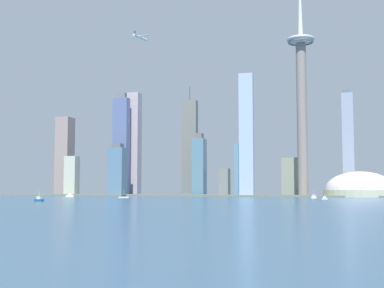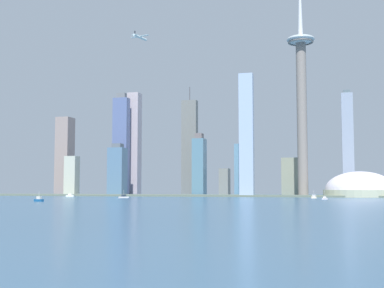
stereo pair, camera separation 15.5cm
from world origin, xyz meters
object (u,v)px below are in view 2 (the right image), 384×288
(skyscraper_3, at_px, (199,166))
(boat_4, at_px, (325,198))
(skyscraper_4, at_px, (190,148))
(skyscraper_11, at_px, (121,145))
(observation_tower, at_px, (301,84))
(skyscraper_5, at_px, (225,182))
(skyscraper_6, at_px, (72,176))
(airplane, at_px, (140,37))
(boat_0, at_px, (314,197))
(boat_7, at_px, (39,200))
(skyscraper_12, at_px, (65,156))
(skyscraper_2, at_px, (134,144))
(skyscraper_0, at_px, (290,177))
(skyscraper_8, at_px, (247,135))
(stadium_dome, at_px, (360,190))
(boat_3, at_px, (124,197))
(boat_1, at_px, (70,196))
(skyscraper_1, at_px, (239,170))
(skyscraper_7, at_px, (348,144))
(skyscraper_9, at_px, (117,171))

(skyscraper_3, height_order, boat_4, skyscraper_3)
(skyscraper_4, relative_size, skyscraper_11, 1.06)
(observation_tower, bearing_deg, skyscraper_5, 149.27)
(skyscraper_6, distance_m, boat_4, 446.09)
(skyscraper_4, distance_m, airplane, 201.28)
(boat_0, bearing_deg, boat_7, 128.50)
(skyscraper_4, distance_m, skyscraper_12, 222.27)
(skyscraper_2, distance_m, skyscraper_6, 122.00)
(skyscraper_0, height_order, skyscraper_8, skyscraper_8)
(skyscraper_2, relative_size, skyscraper_4, 0.97)
(skyscraper_4, relative_size, skyscraper_8, 1.03)
(observation_tower, height_order, skyscraper_6, observation_tower)
(stadium_dome, bearing_deg, boat_3, -153.61)
(boat_1, bearing_deg, skyscraper_0, -165.77)
(skyscraper_1, relative_size, boat_7, 7.68)
(skyscraper_2, distance_m, boat_3, 255.81)
(stadium_dome, relative_size, airplane, 2.97)
(skyscraper_8, distance_m, skyscraper_12, 343.93)
(stadium_dome, xyz_separation_m, boat_1, (-403.10, -89.15, -7.64))
(observation_tower, bearing_deg, skyscraper_12, 173.32)
(skyscraper_4, xyz_separation_m, skyscraper_7, (257.99, -14.55, -0.19))
(skyscraper_3, relative_size, boat_1, 8.36)
(observation_tower, distance_m, skyscraper_6, 399.33)
(skyscraper_1, xyz_separation_m, skyscraper_3, (-60.90, -19.09, 5.70))
(skyscraper_0, xyz_separation_m, skyscraper_4, (-169.61, 18.71, 50.95))
(skyscraper_2, distance_m, boat_0, 369.95)
(skyscraper_9, xyz_separation_m, boat_1, (-29.70, -101.13, -38.28))
(skyscraper_0, bearing_deg, skyscraper_7, 2.69)
(skyscraper_8, bearing_deg, skyscraper_9, 170.57)
(observation_tower, bearing_deg, skyscraper_2, 165.33)
(skyscraper_2, xyz_separation_m, skyscraper_11, (-12.38, -29.80, -4.98))
(skyscraper_12, xyz_separation_m, airplane, (164.20, -64.02, 182.62))
(observation_tower, distance_m, skyscraper_5, 210.14)
(skyscraper_7, distance_m, skyscraper_12, 478.43)
(boat_1, bearing_deg, skyscraper_3, -154.79)
(skyscraper_5, xyz_separation_m, skyscraper_7, (198.08, -16.53, 58.38))
(skyscraper_4, relative_size, skyscraper_6, 2.85)
(observation_tower, height_order, skyscraper_2, observation_tower)
(skyscraper_9, bearing_deg, skyscraper_3, 9.92)
(stadium_dome, relative_size, skyscraper_8, 0.56)
(skyscraper_8, relative_size, boat_3, 13.56)
(skyscraper_2, xyz_separation_m, boat_7, (56.62, -397.08, -87.69))
(stadium_dome, relative_size, skyscraper_5, 2.26)
(boat_4, bearing_deg, skyscraper_4, 74.61)
(skyscraper_11, distance_m, boat_0, 366.21)
(observation_tower, relative_size, skyscraper_8, 2.03)
(skyscraper_1, height_order, airplane, airplane)
(skyscraper_11, bearing_deg, skyscraper_1, 0.77)
(skyscraper_2, bearing_deg, skyscraper_0, -3.96)
(skyscraper_2, bearing_deg, boat_4, -36.79)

